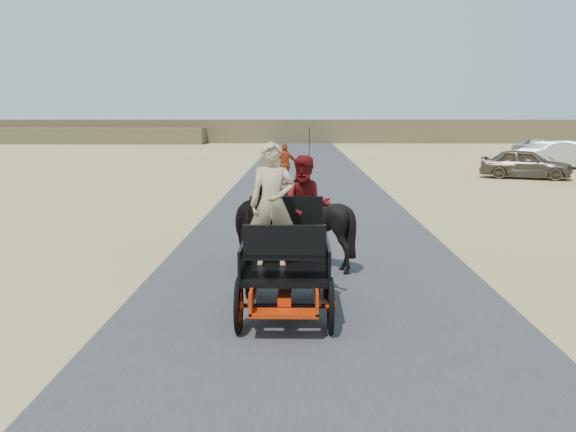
{
  "coord_description": "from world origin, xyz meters",
  "views": [
    {
      "loc": [
        -0.26,
        -7.53,
        2.9
      ],
      "look_at": [
        -0.47,
        3.26,
        1.2
      ],
      "focal_mm": 40.0,
      "sensor_mm": 36.0,
      "label": 1
    }
  ],
  "objects_px": {
    "carriage": "(286,289)",
    "car_c": "(572,152)",
    "horse_right": "(318,223)",
    "car_d": "(543,148)",
    "car_b": "(558,155)",
    "car_a": "(526,164)",
    "pedestrian": "(285,164)",
    "horse_left": "(261,223)"
  },
  "relations": [
    {
      "from": "horse_right",
      "to": "carriage",
      "type": "bearing_deg",
      "value": 79.61
    },
    {
      "from": "horse_left",
      "to": "car_d",
      "type": "height_order",
      "value": "horse_left"
    },
    {
      "from": "car_b",
      "to": "car_c",
      "type": "relative_size",
      "value": 0.94
    },
    {
      "from": "horse_left",
      "to": "car_d",
      "type": "distance_m",
      "value": 38.24
    },
    {
      "from": "carriage",
      "to": "car_a",
      "type": "distance_m",
      "value": 23.05
    },
    {
      "from": "car_c",
      "to": "car_d",
      "type": "distance_m",
      "value": 6.56
    },
    {
      "from": "carriage",
      "to": "pedestrian",
      "type": "distance_m",
      "value": 17.51
    },
    {
      "from": "car_b",
      "to": "carriage",
      "type": "bearing_deg",
      "value": 127.89
    },
    {
      "from": "carriage",
      "to": "car_d",
      "type": "xyz_separation_m",
      "value": [
        17.42,
        36.76,
        0.25
      ]
    },
    {
      "from": "carriage",
      "to": "pedestrian",
      "type": "height_order",
      "value": "pedestrian"
    },
    {
      "from": "car_b",
      "to": "car_d",
      "type": "bearing_deg",
      "value": -40.0
    },
    {
      "from": "horse_left",
      "to": "car_b",
      "type": "bearing_deg",
      "value": -122.8
    },
    {
      "from": "carriage",
      "to": "horse_left",
      "type": "relative_size",
      "value": 1.2
    },
    {
      "from": "horse_left",
      "to": "horse_right",
      "type": "bearing_deg",
      "value": -180.0
    },
    {
      "from": "car_d",
      "to": "pedestrian",
      "type": "bearing_deg",
      "value": 110.48
    },
    {
      "from": "car_a",
      "to": "car_c",
      "type": "height_order",
      "value": "car_c"
    },
    {
      "from": "car_c",
      "to": "carriage",
      "type": "bearing_deg",
      "value": 176.21
    },
    {
      "from": "car_c",
      "to": "car_d",
      "type": "xyz_separation_m",
      "value": [
        0.66,
        6.52,
        -0.08
      ]
    },
    {
      "from": "car_b",
      "to": "car_d",
      "type": "xyz_separation_m",
      "value": [
        3.27,
        10.95,
        -0.13
      ]
    },
    {
      "from": "horse_right",
      "to": "pedestrian",
      "type": "bearing_deg",
      "value": -86.16
    },
    {
      "from": "horse_right",
      "to": "car_d",
      "type": "relative_size",
      "value": 0.38
    },
    {
      "from": "horse_right",
      "to": "car_c",
      "type": "bearing_deg",
      "value": -120.76
    },
    {
      "from": "carriage",
      "to": "horse_left",
      "type": "xyz_separation_m",
      "value": [
        -0.55,
        3.0,
        0.49
      ]
    },
    {
      "from": "car_d",
      "to": "car_a",
      "type": "bearing_deg",
      "value": 130.51
    },
    {
      "from": "carriage",
      "to": "horse_right",
      "type": "distance_m",
      "value": 3.09
    },
    {
      "from": "carriage",
      "to": "car_c",
      "type": "distance_m",
      "value": 34.57
    },
    {
      "from": "carriage",
      "to": "car_c",
      "type": "height_order",
      "value": "car_c"
    },
    {
      "from": "car_a",
      "to": "car_d",
      "type": "distance_m",
      "value": 17.66
    },
    {
      "from": "carriage",
      "to": "car_d",
      "type": "distance_m",
      "value": 40.68
    },
    {
      "from": "horse_right",
      "to": "pedestrian",
      "type": "distance_m",
      "value": 14.53
    },
    {
      "from": "pedestrian",
      "to": "car_c",
      "type": "distance_m",
      "value": 21.39
    },
    {
      "from": "horse_left",
      "to": "horse_right",
      "type": "height_order",
      "value": "horse_right"
    },
    {
      "from": "carriage",
      "to": "car_a",
      "type": "relative_size",
      "value": 0.6
    },
    {
      "from": "horse_right",
      "to": "car_a",
      "type": "relative_size",
      "value": 0.42
    },
    {
      "from": "pedestrian",
      "to": "car_c",
      "type": "bearing_deg",
      "value": -158.65
    },
    {
      "from": "car_b",
      "to": "car_c",
      "type": "bearing_deg",
      "value": -53.93
    },
    {
      "from": "pedestrian",
      "to": "car_c",
      "type": "xyz_separation_m",
      "value": [
        17.18,
        12.74,
        -0.17
      ]
    },
    {
      "from": "car_a",
      "to": "car_d",
      "type": "xyz_separation_m",
      "value": [
        6.84,
        16.29,
        -0.07
      ]
    },
    {
      "from": "car_a",
      "to": "car_b",
      "type": "distance_m",
      "value": 6.42
    },
    {
      "from": "car_c",
      "to": "car_d",
      "type": "relative_size",
      "value": 1.09
    },
    {
      "from": "horse_right",
      "to": "pedestrian",
      "type": "relative_size",
      "value": 0.98
    },
    {
      "from": "pedestrian",
      "to": "horse_left",
      "type": "bearing_deg",
      "value": 74.29
    }
  ]
}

